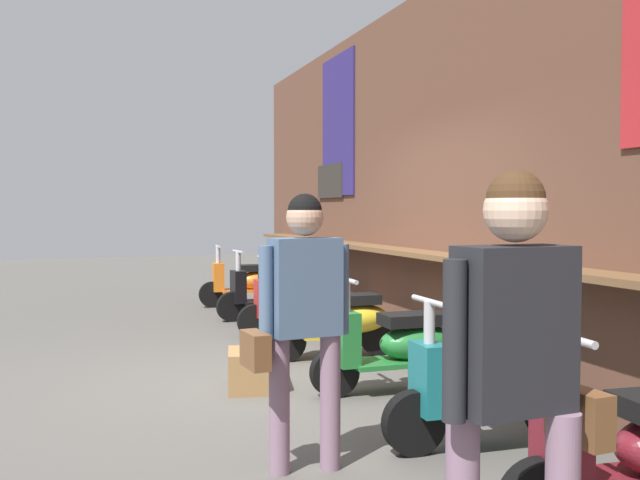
% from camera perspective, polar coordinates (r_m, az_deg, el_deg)
% --- Properties ---
extents(ground_plane, '(35.13, 35.13, 0.00)m').
position_cam_1_polar(ground_plane, '(6.29, -5.40, -11.47)').
color(ground_plane, '#56544F').
extents(market_stall_facade, '(12.55, 0.61, 3.75)m').
position_cam_1_polar(market_stall_facade, '(6.88, 11.17, 5.38)').
color(market_stall_facade, brown).
rests_on(market_stall_facade, ground_plane).
extents(scooter_orange, '(0.49, 1.40, 0.97)m').
position_cam_1_polar(scooter_orange, '(11.08, -5.83, -3.39)').
color(scooter_orange, orange).
rests_on(scooter_orange, ground_plane).
extents(scooter_black, '(0.48, 1.40, 0.97)m').
position_cam_1_polar(scooter_black, '(9.74, -3.95, -4.19)').
color(scooter_black, black).
rests_on(scooter_black, ground_plane).
extents(scooter_red, '(0.47, 1.40, 0.97)m').
position_cam_1_polar(scooter_red, '(8.42, -1.49, -5.22)').
color(scooter_red, red).
rests_on(scooter_red, ground_plane).
extents(scooter_yellow, '(0.46, 1.40, 0.97)m').
position_cam_1_polar(scooter_yellow, '(7.18, 1.72, -6.56)').
color(scooter_yellow, gold).
rests_on(scooter_yellow, ground_plane).
extents(scooter_green, '(0.46, 1.40, 0.97)m').
position_cam_1_polar(scooter_green, '(5.92, 6.57, -8.52)').
color(scooter_green, '#237533').
rests_on(scooter_green, ground_plane).
extents(scooter_teal, '(0.46, 1.40, 0.97)m').
position_cam_1_polar(scooter_teal, '(4.70, 14.29, -11.47)').
color(scooter_teal, '#197075').
rests_on(scooter_teal, ground_plane).
extents(shopper_with_handbag, '(0.30, 0.64, 1.61)m').
position_cam_1_polar(shopper_with_handbag, '(4.02, -1.45, -5.32)').
color(shopper_with_handbag, gray).
rests_on(shopper_with_handbag, ground_plane).
extents(shopper_browsing, '(0.30, 0.65, 1.65)m').
position_cam_1_polar(shopper_browsing, '(2.55, 15.81, -9.19)').
color(shopper_browsing, gray).
rests_on(shopper_browsing, ground_plane).
extents(merchandise_crate, '(0.56, 0.48, 0.33)m').
position_cam_1_polar(merchandise_crate, '(6.00, -5.61, -10.52)').
color(merchandise_crate, olive).
rests_on(merchandise_crate, ground_plane).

